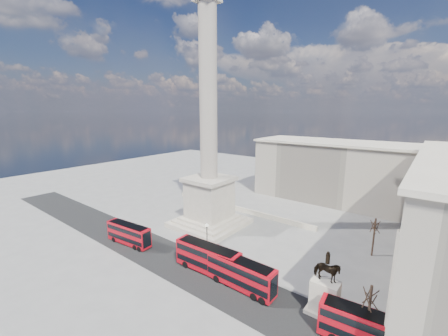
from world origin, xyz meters
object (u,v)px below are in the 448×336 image
at_px(red_bus_c, 241,273).
at_px(equestrian_statue, 325,292).
at_px(red_bus_d, 371,332).
at_px(red_bus_b, 208,258).
at_px(pedestrian_crossing, 264,273).
at_px(nelsons_column, 209,168).
at_px(pedestrian_walking, 231,265).
at_px(pedestrian_standing, 255,275).
at_px(victorian_lamp, 207,238).
at_px(red_bus_a, 129,234).

distance_m(red_bus_c, equestrian_statue, 11.19).
bearing_deg(red_bus_d, equestrian_statue, 152.13).
xyz_separation_m(red_bus_b, pedestrian_crossing, (7.73, 3.85, -1.46)).
bearing_deg(pedestrian_crossing, equestrian_statue, -119.74).
relative_size(nelsons_column, pedestrian_walking, 26.87).
bearing_deg(red_bus_c, red_bus_b, 179.63).
bearing_deg(pedestrian_standing, nelsons_column, -42.69).
xyz_separation_m(victorian_lamp, pedestrian_standing, (9.97, -0.77, -2.72)).
xyz_separation_m(victorian_lamp, pedestrian_walking, (5.64, -0.77, -2.67)).
height_order(red_bus_c, pedestrian_walking, red_bus_c).
bearing_deg(nelsons_column, equestrian_statue, -22.52).
bearing_deg(red_bus_c, pedestrian_crossing, 69.62).
distance_m(red_bus_d, pedestrian_crossing, 15.63).
relative_size(red_bus_c, pedestrian_standing, 6.03).
height_order(red_bus_c, victorian_lamp, victorian_lamp).
distance_m(pedestrian_walking, pedestrian_standing, 4.33).
distance_m(red_bus_b, red_bus_d, 22.74).
xyz_separation_m(victorian_lamp, pedestrian_crossing, (10.83, 0.55, -2.71)).
height_order(red_bus_a, victorian_lamp, victorian_lamp).
xyz_separation_m(red_bus_b, pedestrian_standing, (6.87, 2.53, -1.48)).
bearing_deg(pedestrian_crossing, red_bus_d, -124.31).
distance_m(red_bus_b, red_bus_c, 6.21).
xyz_separation_m(pedestrian_walking, pedestrian_standing, (4.33, 0.00, -0.05)).
height_order(victorian_lamp, pedestrian_walking, victorian_lamp).
bearing_deg(nelsons_column, red_bus_d, -22.56).
bearing_deg(red_bus_b, victorian_lamp, 130.93).
relative_size(nelsons_column, red_bus_a, 5.05).
xyz_separation_m(red_bus_d, pedestrian_standing, (-15.87, 2.85, -1.30)).
height_order(red_bus_a, red_bus_c, red_bus_c).
height_order(red_bus_b, pedestrian_walking, red_bus_b).
height_order(red_bus_b, pedestrian_crossing, red_bus_b).
xyz_separation_m(nelsons_column, red_bus_b, (11.80, -14.03, -10.56)).
xyz_separation_m(red_bus_a, red_bus_b, (17.82, 2.13, 0.29)).
bearing_deg(nelsons_column, red_bus_b, -49.93).
distance_m(red_bus_b, victorian_lamp, 4.69).
distance_m(red_bus_b, equestrian_statue, 17.29).
bearing_deg(pedestrian_walking, nelsons_column, 146.10).
distance_m(red_bus_b, pedestrian_walking, 3.85).
height_order(victorian_lamp, equestrian_statue, equestrian_statue).
bearing_deg(red_bus_d, red_bus_b, 174.12).
height_order(red_bus_b, red_bus_c, red_bus_b).
xyz_separation_m(nelsons_column, red_bus_d, (34.54, -14.35, -10.74)).
bearing_deg(equestrian_statue, pedestrian_crossing, 169.06).
height_order(red_bus_d, equestrian_statue, equestrian_statue).
bearing_deg(victorian_lamp, pedestrian_crossing, 2.90).
bearing_deg(pedestrian_crossing, nelsons_column, 43.66).
height_order(nelsons_column, red_bus_b, nelsons_column).
relative_size(equestrian_statue, pedestrian_walking, 4.50).
height_order(red_bus_a, pedestrian_walking, red_bus_a).
distance_m(red_bus_d, pedestrian_standing, 16.18).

